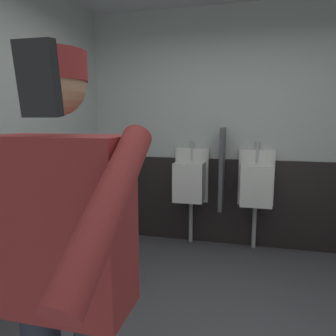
{
  "coord_description": "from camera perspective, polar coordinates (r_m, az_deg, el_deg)",
  "views": [
    {
      "loc": [
        0.16,
        -1.84,
        1.49
      ],
      "look_at": [
        -0.23,
        -0.31,
        1.25
      ],
      "focal_mm": 33.98,
      "sensor_mm": 36.0,
      "label": 1
    }
  ],
  "objects": [
    {
      "name": "wall_back",
      "position": [
        3.84,
        11.92,
        6.82
      ],
      "size": [
        4.06,
        0.12,
        2.75
      ],
      "primitive_type": "cube",
      "color": "silver",
      "rests_on": "ground_plane"
    },
    {
      "name": "wainscot_band_back",
      "position": [
        3.88,
        11.47,
        -6.02
      ],
      "size": [
        3.46,
        0.03,
        1.03
      ],
      "primitive_type": "cube",
      "color": "black",
      "rests_on": "ground_plane"
    },
    {
      "name": "urinal_left",
      "position": [
        3.74,
        3.95,
        -2.31
      ],
      "size": [
        0.4,
        0.34,
        1.24
      ],
      "color": "white",
      "rests_on": "ground_plane"
    },
    {
      "name": "urinal_middle",
      "position": [
        3.68,
        15.53,
        -2.78
      ],
      "size": [
        0.4,
        0.34,
        1.24
      ],
      "color": "white",
      "rests_on": "ground_plane"
    },
    {
      "name": "privacy_divider_panel",
      "position": [
        3.59,
        9.68,
        -0.07
      ],
      "size": [
        0.04,
        0.4,
        0.9
      ],
      "primitive_type": "cube",
      "color": "#4C4C51"
    },
    {
      "name": "person",
      "position": [
        1.21,
        -18.54,
        -15.46
      ],
      "size": [
        0.7,
        0.6,
        1.71
      ],
      "color": "#2D3342",
      "rests_on": "ground_plane"
    },
    {
      "name": "cell_phone",
      "position": [
        0.52,
        -22.25,
        14.55
      ],
      "size": [
        0.06,
        0.03,
        0.11
      ],
      "primitive_type": "cube",
      "rotation": [
        0.12,
        0.0,
        0.02
      ],
      "color": "black"
    }
  ]
}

